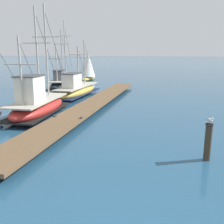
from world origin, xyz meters
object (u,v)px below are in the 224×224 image
Objects in this scene: fishing_boat_1 at (77,89)px; distant_sailboat at (88,67)px; fishing_boat_0 at (37,104)px; perched_seagull at (210,120)px; mooring_piling at (208,141)px; fishing_boat_3 at (62,83)px.

fishing_boat_1 is 12.96m from distant_sailboat.
fishing_boat_0 is 10.77m from perched_seagull.
mooring_piling is at bearing -27.40° from fishing_boat_0.
fishing_boat_0 is at bearing -75.30° from fishing_boat_3.
distant_sailboat is (-2.61, 20.19, 1.04)m from fishing_boat_0.
fishing_boat_0 reaches higher than perched_seagull.
fishing_boat_1 is at bearing -53.88° from fishing_boat_3.
mooring_piling is at bearing -53.02° from fishing_boat_3.
mooring_piling is 0.31× the size of distant_sailboat.
distant_sailboat reaches higher than mooring_piling.
fishing_boat_1 is at bearing -78.24° from distant_sailboat.
fishing_boat_3 is 21.03m from mooring_piling.
perched_seagull is at bearing -53.02° from fishing_boat_3.
mooring_piling is 4.19× the size of perched_seagull.
fishing_boat_1 is 15.74m from perched_seagull.
fishing_boat_3 is at bearing -93.44° from distant_sailboat.
fishing_boat_3 is 21.04m from perched_seagull.
fishing_boat_1 reaches higher than distant_sailboat.
mooring_piling is at bearing -52.73° from fishing_boat_1.
mooring_piling is 0.84m from perched_seagull.
fishing_boat_1 is at bearing 127.27° from perched_seagull.
fishing_boat_3 is at bearing 104.70° from fishing_boat_0.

